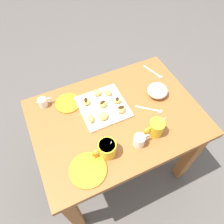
# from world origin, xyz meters

# --- Properties ---
(ground_plane) EXTENTS (8.00, 8.00, 0.00)m
(ground_plane) POSITION_xyz_m (0.00, 0.00, 0.00)
(ground_plane) COLOR #514C47
(dining_table) EXTENTS (0.98, 0.71, 0.71)m
(dining_table) POSITION_xyz_m (0.00, 0.00, 0.57)
(dining_table) COLOR #935628
(dining_table) RESTS_ON ground_plane
(pastry_plate_square) EXTENTS (0.27, 0.27, 0.02)m
(pastry_plate_square) POSITION_xyz_m (0.05, -0.09, 0.71)
(pastry_plate_square) COLOR silver
(pastry_plate_square) RESTS_ON dining_table
(coffee_mug_mustard_left) EXTENTS (0.12, 0.08, 0.15)m
(coffee_mug_mustard_left) POSITION_xyz_m (-0.14, 0.18, 0.76)
(coffee_mug_mustard_left) COLOR gold
(coffee_mug_mustard_left) RESTS_ON dining_table
(coffee_mug_mustard_right) EXTENTS (0.13, 0.09, 0.14)m
(coffee_mug_mustard_right) POSITION_xyz_m (0.15, 0.18, 0.75)
(coffee_mug_mustard_right) COLOR gold
(coffee_mug_mustard_right) RESTS_ON dining_table
(cream_pitcher_white) EXTENTS (0.10, 0.06, 0.07)m
(cream_pitcher_white) POSITION_xyz_m (-0.03, 0.21, 0.75)
(cream_pitcher_white) COLOR silver
(cream_pitcher_white) RESTS_ON dining_table
(ice_cream_bowl) EXTENTS (0.13, 0.13, 0.09)m
(ice_cream_bowl) POSITION_xyz_m (-0.30, -0.05, 0.75)
(ice_cream_bowl) COLOR silver
(ice_cream_bowl) RESTS_ON dining_table
(chocolate_sauce_pitcher) EXTENTS (0.09, 0.05, 0.06)m
(chocolate_sauce_pitcher) POSITION_xyz_m (0.36, -0.26, 0.74)
(chocolate_sauce_pitcher) COLOR silver
(chocolate_sauce_pitcher) RESTS_ON dining_table
(saucer_orange_left) EXTENTS (0.19, 0.19, 0.01)m
(saucer_orange_left) POSITION_xyz_m (0.27, 0.23, 0.71)
(saucer_orange_left) COLOR orange
(saucer_orange_left) RESTS_ON dining_table
(saucer_orange_right) EXTENTS (0.15, 0.15, 0.01)m
(saucer_orange_right) POSITION_xyz_m (0.23, -0.21, 0.71)
(saucer_orange_right) COLOR orange
(saucer_orange_right) RESTS_ON dining_table
(loose_spoon_near_saucer) EXTENTS (0.13, 0.11, 0.01)m
(loose_spoon_near_saucer) POSITION_xyz_m (-0.21, 0.05, 0.71)
(loose_spoon_near_saucer) COLOR silver
(loose_spoon_near_saucer) RESTS_ON dining_table
(loose_spoon_by_plate) EXTENTS (0.06, 0.15, 0.01)m
(loose_spoon_by_plate) POSITION_xyz_m (-0.39, -0.21, 0.71)
(loose_spoon_by_plate) COLOR silver
(loose_spoon_by_plate) RESTS_ON dining_table
(beignet_0) EXTENTS (0.07, 0.07, 0.03)m
(beignet_0) POSITION_xyz_m (-0.03, -0.02, 0.74)
(beignet_0) COLOR #DBA351
(beignet_0) RESTS_ON pastry_plate_square
(chocolate_drizzle_0) EXTENTS (0.04, 0.02, 0.00)m
(chocolate_drizzle_0) POSITION_xyz_m (-0.03, -0.02, 0.76)
(chocolate_drizzle_0) COLOR black
(chocolate_drizzle_0) RESTS_ON beignet_0
(beignet_1) EXTENTS (0.06, 0.06, 0.03)m
(beignet_1) POSITION_xyz_m (0.05, -0.10, 0.74)
(beignet_1) COLOR #DBA351
(beignet_1) RESTS_ON pastry_plate_square
(chocolate_drizzle_1) EXTENTS (0.04, 0.03, 0.00)m
(chocolate_drizzle_1) POSITION_xyz_m (0.05, -0.10, 0.76)
(chocolate_drizzle_1) COLOR black
(chocolate_drizzle_1) RESTS_ON beignet_1
(beignet_2) EXTENTS (0.07, 0.07, 0.03)m
(beignet_2) POSITION_xyz_m (0.13, -0.15, 0.74)
(beignet_2) COLOR #DBA351
(beignet_2) RESTS_ON pastry_plate_square
(chocolate_drizzle_2) EXTENTS (0.03, 0.04, 0.00)m
(chocolate_drizzle_2) POSITION_xyz_m (0.13, -0.15, 0.75)
(chocolate_drizzle_2) COLOR black
(chocolate_drizzle_2) RESTS_ON beignet_2
(beignet_3) EXTENTS (0.07, 0.07, 0.03)m
(beignet_3) POSITION_xyz_m (0.05, -0.19, 0.74)
(beignet_3) COLOR #DBA351
(beignet_3) RESTS_ON pastry_plate_square
(beignet_4) EXTENTS (0.06, 0.07, 0.03)m
(beignet_4) POSITION_xyz_m (-0.02, -0.17, 0.74)
(beignet_4) COLOR #DBA351
(beignet_4) RESTS_ON pastry_plate_square
(beignet_5) EXTENTS (0.08, 0.08, 0.03)m
(beignet_5) POSITION_xyz_m (0.08, -0.02, 0.74)
(beignet_5) COLOR #DBA351
(beignet_5) RESTS_ON pastry_plate_square
(beignet_6) EXTENTS (0.05, 0.06, 0.03)m
(beignet_6) POSITION_xyz_m (0.15, -0.03, 0.74)
(beignet_6) COLOR #DBA351
(beignet_6) RESTS_ON pastry_plate_square
(beignet_7) EXTENTS (0.06, 0.06, 0.03)m
(beignet_7) POSITION_xyz_m (-0.04, -0.08, 0.74)
(beignet_7) COLOR #DBA351
(beignet_7) RESTS_ON pastry_plate_square
(chocolate_drizzle_7) EXTENTS (0.03, 0.03, 0.00)m
(chocolate_drizzle_7) POSITION_xyz_m (-0.04, -0.08, 0.75)
(chocolate_drizzle_7) COLOR black
(chocolate_drizzle_7) RESTS_ON beignet_7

